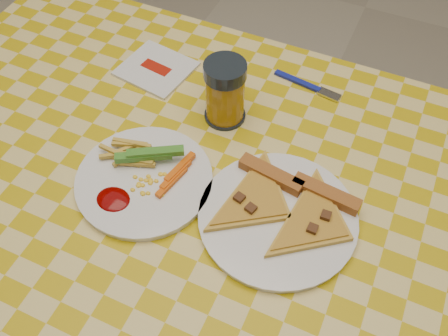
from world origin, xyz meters
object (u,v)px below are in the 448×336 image
(plate_left, at_px, (144,181))
(drink_glass, at_px, (225,92))
(table, at_px, (200,221))
(plate_right, at_px, (278,218))

(plate_left, relative_size, drink_glass, 1.81)
(plate_left, bearing_deg, table, 6.02)
(plate_left, bearing_deg, plate_right, 5.87)
(plate_left, height_order, drink_glass, drink_glass)
(table, height_order, plate_left, plate_left)
(table, relative_size, plate_right, 5.06)
(plate_right, relative_size, drink_glass, 1.99)
(table, relative_size, plate_left, 5.58)
(drink_glass, bearing_deg, table, -79.41)
(table, distance_m, plate_right, 0.16)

